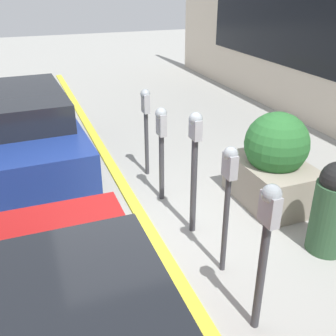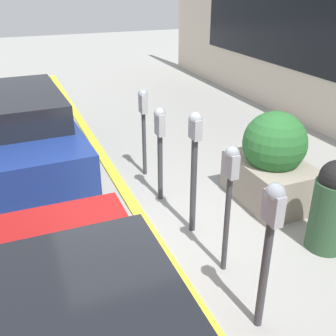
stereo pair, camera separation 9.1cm
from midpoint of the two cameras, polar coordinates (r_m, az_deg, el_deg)
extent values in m
plane|color=#999993|center=(4.96, -1.87, -9.91)|extent=(40.00, 40.00, 0.00)
cube|color=gold|center=(4.93, -2.76, -9.92)|extent=(19.00, 0.16, 0.04)
cube|color=black|center=(9.92, 14.45, 22.25)|extent=(5.70, 0.02, 2.62)
cylinder|color=#38383D|center=(3.63, 13.01, -15.11)|extent=(0.07, 0.07, 1.12)
cube|color=#99999E|center=(3.22, 14.24, -5.64)|extent=(0.19, 0.09, 0.28)
sphere|color=gray|center=(3.15, 14.50, -3.50)|extent=(0.16, 0.16, 0.16)
cylinder|color=#38383D|center=(4.19, 7.86, -8.21)|extent=(0.06, 0.06, 1.14)
cube|color=#99999E|center=(3.85, 8.48, 0.42)|extent=(0.17, 0.09, 0.25)
sphere|color=gray|center=(3.79, 8.61, 2.13)|extent=(0.15, 0.15, 0.15)
cylinder|color=#38383D|center=(4.76, 3.15, -2.74)|extent=(0.08, 0.08, 1.25)
cube|color=#99999E|center=(4.46, 3.38, 5.68)|extent=(0.18, 0.09, 0.24)
sphere|color=gray|center=(4.42, 3.42, 7.14)|extent=(0.16, 0.16, 0.16)
cylinder|color=#38383D|center=(5.53, -1.62, 0.02)|extent=(0.07, 0.07, 0.99)
cube|color=#99999E|center=(5.28, -1.70, 6.34)|extent=(0.19, 0.09, 0.30)
sphere|color=gray|center=(5.23, -1.72, 7.91)|extent=(0.16, 0.16, 0.16)
cylinder|color=#38383D|center=(6.25, -3.89, 3.45)|extent=(0.06, 0.06, 1.05)
cube|color=#99999E|center=(6.03, -4.09, 9.32)|extent=(0.18, 0.09, 0.29)
sphere|color=gray|center=(5.99, -4.13, 10.65)|extent=(0.15, 0.15, 0.15)
cube|color=gray|center=(5.75, 14.11, -1.86)|extent=(1.26, 0.88, 0.60)
sphere|color=#28662D|center=(5.51, 14.76, 3.51)|extent=(0.87, 0.87, 0.87)
cylinder|color=black|center=(3.66, -5.55, -18.77)|extent=(0.67, 0.21, 0.67)
cube|color=navy|center=(6.79, -22.01, 4.40)|extent=(4.17, 1.92, 0.65)
cube|color=black|center=(6.47, -22.72, 8.25)|extent=(2.19, 1.63, 0.41)
cylinder|color=black|center=(8.13, -16.26, 6.21)|extent=(0.61, 0.21, 0.61)
cylinder|color=black|center=(5.78, -13.00, -1.52)|extent=(0.61, 0.21, 0.61)
cylinder|color=#2D5133|center=(4.90, 21.90, -6.44)|extent=(0.44, 0.44, 0.87)
camera|label=1|loc=(0.05, 89.42, 0.28)|focal=42.00mm
camera|label=2|loc=(0.05, -90.58, -0.28)|focal=42.00mm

